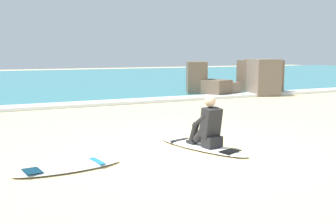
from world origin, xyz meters
The scene contains 7 objects.
ground_plane centered at (0.00, 0.00, 0.00)m, with size 80.00×80.00×0.00m, color beige.
sea centered at (0.00, 21.10, 0.05)m, with size 80.00×28.00×0.10m, color teal.
breaking_foam centered at (0.00, 7.40, 0.06)m, with size 80.00×0.90×0.11m, color white.
surfboard_main centered at (0.20, 0.15, 0.04)m, with size 1.08×2.22×0.08m.
surfer_seated centered at (0.26, 0.01, 0.44)m, with size 0.43×0.74×0.95m.
surfboard_spare_near centered at (-2.39, -0.15, 0.04)m, with size 1.77×0.71×0.08m.
rock_outcrop_distant centered at (6.99, 8.06, 0.64)m, with size 4.23×2.93×1.52m.
Camera 1 is at (-3.82, -6.40, 1.80)m, focal length 44.30 mm.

